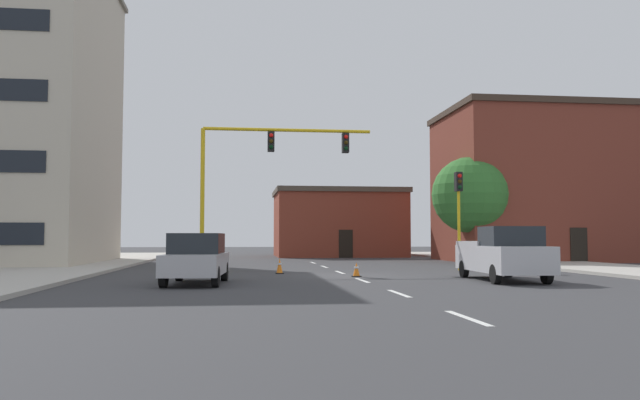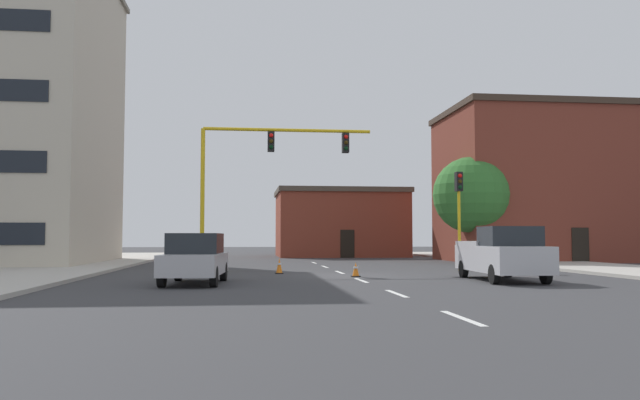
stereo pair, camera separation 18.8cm
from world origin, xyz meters
The scene contains 18 objects.
ground_plane centered at (0.00, 0.00, 0.00)m, with size 160.00×160.00×0.00m, color #38383A.
sidewalk_left centered at (-13.43, 8.00, 0.07)m, with size 6.00×56.00×0.14m, color #B2ADA3.
sidewalk_right centered at (13.43, 8.00, 0.07)m, with size 6.00×56.00×0.14m, color #B2ADA3.
lane_stripe_seg_0 centered at (0.00, -14.00, 0.00)m, with size 0.16×2.40×0.01m, color silver.
lane_stripe_seg_1 centered at (0.00, -8.50, 0.00)m, with size 0.16×2.40×0.01m, color silver.
lane_stripe_seg_2 centered at (0.00, -3.00, 0.00)m, with size 0.16×2.40×0.01m, color silver.
lane_stripe_seg_3 centered at (0.00, 2.50, 0.00)m, with size 0.16×2.40×0.01m, color silver.
lane_stripe_seg_4 centered at (0.00, 8.00, 0.00)m, with size 0.16×2.40×0.01m, color silver.
lane_stripe_seg_5 centered at (0.00, 13.50, 0.00)m, with size 0.16×2.40×0.01m, color silver.
building_brick_center centered at (3.59, 26.67, 2.81)m, with size 10.74×8.57×5.61m.
building_row_right centered at (16.06, 14.86, 5.18)m, with size 13.49×9.32×10.34m.
traffic_signal_gantry centered at (-5.19, 3.83, 2.24)m, with size 8.93×1.20×6.83m.
traffic_light_pole_right centered at (6.06, 3.53, 3.53)m, with size 0.32×0.47×4.80m.
tree_right_mid centered at (9.68, 11.67, 4.24)m, with size 4.76×4.76×6.64m.
pickup_truck_silver centered at (5.15, -3.72, 0.97)m, with size 2.31×5.51×1.99m.
sedan_silver_near_left centered at (-6.01, -4.02, 0.89)m, with size 2.14×4.61×1.74m.
traffic_cone_roadside_a centered at (0.17, -0.81, 0.29)m, with size 0.36×0.36×0.59m.
traffic_cone_roadside_b centered at (-2.80, 1.72, 0.34)m, with size 0.36×0.36×0.68m.
Camera 1 is at (-4.45, -26.16, 1.60)m, focal length 35.41 mm.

